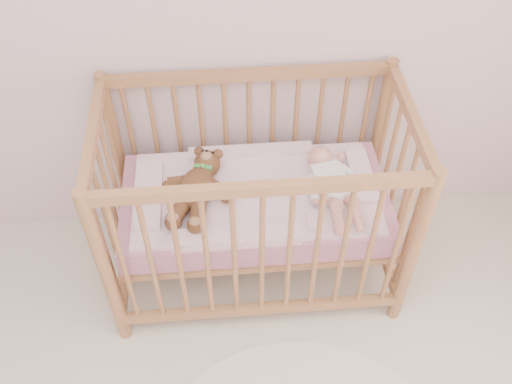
{
  "coord_description": "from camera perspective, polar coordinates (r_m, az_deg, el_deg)",
  "views": [
    {
      "loc": [
        0.16,
        -0.16,
        2.47
      ],
      "look_at": [
        0.31,
        1.55,
        0.62
      ],
      "focal_mm": 40.0,
      "sensor_mm": 36.0,
      "label": 1
    }
  ],
  "objects": [
    {
      "name": "mattress",
      "position": [
        2.65,
        -0.09,
        -1.2
      ],
      "size": [
        1.22,
        0.62,
        0.13
      ],
      "primitive_type": "cube",
      "color": "#C57B9A",
      "rests_on": "crib"
    },
    {
      "name": "teddy_bear",
      "position": [
        2.52,
        -5.96,
        0.53
      ],
      "size": [
        0.47,
        0.57,
        0.14
      ],
      "primitive_type": null,
      "rotation": [
        0.0,
        0.0,
        -0.3
      ],
      "color": "brown",
      "rests_on": "blanket"
    },
    {
      "name": "crib",
      "position": [
        2.64,
        -0.09,
        -0.98
      ],
      "size": [
        1.36,
        0.76,
        1.0
      ],
      "primitive_type": null,
      "color": "#B77C4D",
      "rests_on": "floor"
    },
    {
      "name": "baby",
      "position": [
        2.57,
        7.53,
        1.18
      ],
      "size": [
        0.33,
        0.56,
        0.13
      ],
      "primitive_type": null,
      "rotation": [
        0.0,
        0.0,
        0.16
      ],
      "color": "white",
      "rests_on": "blanket"
    },
    {
      "name": "blanket",
      "position": [
        2.6,
        -0.09,
        -0.09
      ],
      "size": [
        1.1,
        0.58,
        0.06
      ],
      "primitive_type": null,
      "color": "#E49DB7",
      "rests_on": "mattress"
    }
  ]
}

